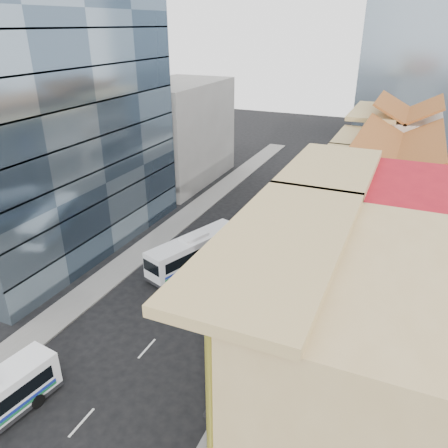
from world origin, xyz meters
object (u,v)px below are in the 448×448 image
at_px(bus_left_far, 194,250).
at_px(bus_right, 265,274).
at_px(office_tower, 44,98).
at_px(shophouse_tan, 348,368).

distance_m(bus_left_far, bus_right, 7.97).
relative_size(office_tower, bus_left_far, 2.90).
xyz_separation_m(office_tower, bus_right, (22.50, -0.91, -13.06)).
xyz_separation_m(shophouse_tan, office_tower, (-31.00, 14.00, 9.00)).
bearing_deg(bus_left_far, office_tower, -156.50).
bearing_deg(bus_right, bus_left_far, 146.71).
bearing_deg(shophouse_tan, office_tower, 155.70).
distance_m(shophouse_tan, bus_left_far, 22.50).
relative_size(shophouse_tan, office_tower, 0.47).
bearing_deg(bus_right, shophouse_tan, -76.71).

